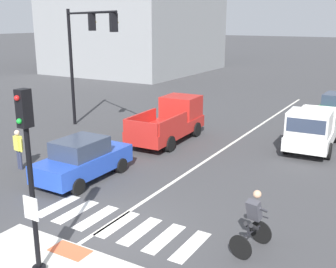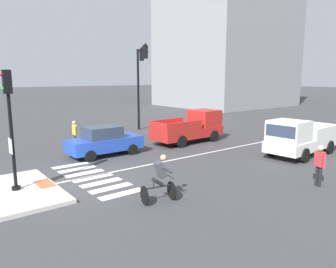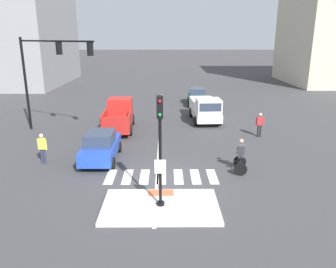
{
  "view_description": "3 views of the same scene",
  "coord_description": "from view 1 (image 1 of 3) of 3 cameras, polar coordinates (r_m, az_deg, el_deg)",
  "views": [
    {
      "loc": [
        7.09,
        -8.46,
        5.98
      ],
      "look_at": [
        -0.74,
        4.85,
        1.71
      ],
      "focal_mm": 44.32,
      "sensor_mm": 36.0,
      "label": 1
    },
    {
      "loc": [
        12.48,
        -5.07,
        4.27
      ],
      "look_at": [
        0.98,
        3.95,
        1.69
      ],
      "focal_mm": 34.08,
      "sensor_mm": 36.0,
      "label": 2
    },
    {
      "loc": [
        0.22,
        -14.37,
        6.66
      ],
      "look_at": [
        0.34,
        3.1,
        1.43
      ],
      "focal_mm": 35.31,
      "sensor_mm": 36.0,
      "label": 3
    }
  ],
  "objects": [
    {
      "name": "pickup_truck_red_westbound_far",
      "position": [
        21.21,
        0.44,
        1.82
      ],
      "size": [
        2.21,
        5.17,
        2.08
      ],
      "color": "red",
      "rests_on": "ground"
    },
    {
      "name": "lane_centre_line",
      "position": [
        20.73,
        8.53,
        -1.47
      ],
      "size": [
        0.14,
        28.0,
        0.01
      ],
      "primitive_type": "cube",
      "color": "silver",
      "rests_on": "ground"
    },
    {
      "name": "signal_pole",
      "position": [
        9.77,
        -18.54,
        -4.3
      ],
      "size": [
        0.44,
        0.38,
        4.41
      ],
      "color": "black",
      "rests_on": "traffic_island"
    },
    {
      "name": "crosswalk_stripe_d",
      "position": [
        12.93,
        -6.99,
        -12.19
      ],
      "size": [
        0.44,
        1.8,
        0.01
      ],
      "primitive_type": "cube",
      "color": "silver",
      "rests_on": "ground"
    },
    {
      "name": "crosswalk_stripe_g",
      "position": [
        11.74,
        3.13,
        -15.15
      ],
      "size": [
        0.44,
        1.8,
        0.01
      ],
      "primitive_type": "cube",
      "color": "silver",
      "rests_on": "ground"
    },
    {
      "name": "crosswalk_stripe_f",
      "position": [
        12.09,
        -0.49,
        -14.15
      ],
      "size": [
        0.44,
        1.8,
        0.01
      ],
      "primitive_type": "cube",
      "color": "silver",
      "rests_on": "ground"
    },
    {
      "name": "car_green_eastbound_distant",
      "position": [
        27.35,
        22.12,
        3.42
      ],
      "size": [
        1.97,
        4.17,
        1.64
      ],
      "color": "#237A3D",
      "rests_on": "ground"
    },
    {
      "name": "traffic_light_mast",
      "position": [
        22.56,
        -11.63,
        11.73
      ],
      "size": [
        5.8,
        3.22,
        6.56
      ],
      "color": "black",
      "rests_on": "ground"
    },
    {
      "name": "tactile_pad_front",
      "position": [
        11.53,
        -13.32,
        -15.33
      ],
      "size": [
        1.1,
        0.6,
        0.01
      ],
      "primitive_type": "cube",
      "color": "#DB5B38",
      "rests_on": "traffic_island"
    },
    {
      "name": "crosswalk_stripe_c",
      "position": [
        13.4,
        -9.89,
        -11.26
      ],
      "size": [
        0.44,
        1.8,
        0.01
      ],
      "primitive_type": "cube",
      "color": "silver",
      "rests_on": "ground"
    },
    {
      "name": "pedestrian_at_curb_left",
      "position": [
        18.0,
        -19.9,
        -1.61
      ],
      "size": [
        0.54,
        0.29,
        1.67
      ],
      "color": "#2D334C",
      "rests_on": "ground"
    },
    {
      "name": "ground_plane",
      "position": [
        12.55,
        -8.56,
        -13.18
      ],
      "size": [
        300.0,
        300.0,
        0.0
      ],
      "primitive_type": "plane",
      "color": "#3D3D3F"
    },
    {
      "name": "car_blue_westbound_near",
      "position": [
        16.25,
        -11.63,
        -3.41
      ],
      "size": [
        1.85,
        4.1,
        1.64
      ],
      "color": "#2347B7",
      "rests_on": "ground"
    },
    {
      "name": "cyclist",
      "position": [
        11.38,
        11.63,
        -11.54
      ],
      "size": [
        0.85,
        1.19,
        1.68
      ],
      "color": "black",
      "rests_on": "ground"
    },
    {
      "name": "crosswalk_stripe_a",
      "position": [
        14.45,
        -15.03,
        -9.52
      ],
      "size": [
        0.44,
        1.8,
        0.01
      ],
      "primitive_type": "cube",
      "color": "silver",
      "rests_on": "ground"
    },
    {
      "name": "crosswalk_stripe_e",
      "position": [
        12.49,
        -3.86,
        -13.16
      ],
      "size": [
        0.44,
        1.8,
        0.01
      ],
      "primitive_type": "cube",
      "color": "silver",
      "rests_on": "ground"
    },
    {
      "name": "crosswalk_stripe_b",
      "position": [
        13.91,
        -12.56,
        -10.37
      ],
      "size": [
        0.44,
        1.8,
        0.01
      ],
      "primitive_type": "cube",
      "color": "silver",
      "rests_on": "ground"
    },
    {
      "name": "pickup_truck_white_eastbound_far",
      "position": [
        20.61,
        19.2,
        0.54
      ],
      "size": [
        2.25,
        5.19,
        2.08
      ],
      "color": "white",
      "rests_on": "ground"
    }
  ]
}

